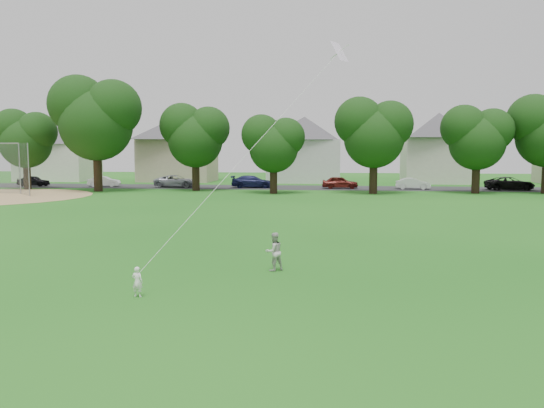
# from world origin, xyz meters

# --- Properties ---
(ground) EXTENTS (160.00, 160.00, 0.00)m
(ground) POSITION_xyz_m (0.00, 0.00, 0.00)
(ground) COLOR #145814
(ground) RESTS_ON ground
(street) EXTENTS (90.00, 7.00, 0.01)m
(street) POSITION_xyz_m (0.00, 42.00, 0.01)
(street) COLOR #2D2D30
(street) RESTS_ON ground
(toddler) EXTENTS (0.33, 0.24, 0.82)m
(toddler) POSITION_xyz_m (-1.57, -0.21, 0.41)
(toddler) COLOR white
(toddler) RESTS_ON ground
(older_boy) EXTENTS (0.77, 0.74, 1.25)m
(older_boy) POSITION_xyz_m (1.69, 3.28, 0.62)
(older_boy) COLOR beige
(older_boy) RESTS_ON ground
(kite) EXTENTS (3.07, 4.24, 11.55)m
(kite) POSITION_xyz_m (1.09, 3.53, 4.10)
(kite) COLOR white
(kite) RESTS_ON ground
(tree_row) EXTENTS (81.02, 8.72, 11.26)m
(tree_row) POSITION_xyz_m (1.78, 35.83, 6.12)
(tree_row) COLOR black
(tree_row) RESTS_ON ground
(parked_cars) EXTENTS (61.66, 2.57, 1.29)m
(parked_cars) POSITION_xyz_m (2.32, 41.00, 0.63)
(parked_cars) COLOR black
(parked_cars) RESTS_ON ground
(house_row) EXTENTS (76.31, 12.92, 9.84)m
(house_row) POSITION_xyz_m (-0.63, 52.00, 4.86)
(house_row) COLOR white
(house_row) RESTS_ON ground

